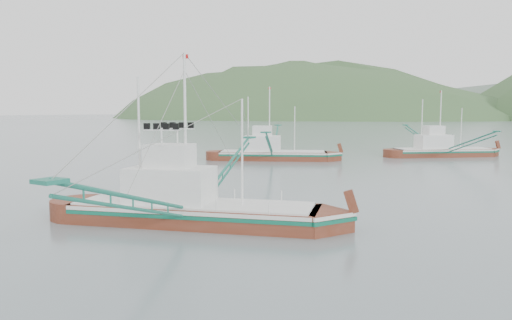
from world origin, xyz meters
The scene contains 5 objects.
ground centered at (0.00, 0.00, 0.00)m, with size 1200.00×1200.00×0.00m, color slate.
main_boat centered at (0.39, -2.06, 2.18)m, with size 15.63×26.61×11.10m.
bg_boat_left centered at (-14.74, 34.17, 2.24)m, with size 15.92×25.25×10.86m.
bg_boat_far centered at (4.12, 52.05, 2.26)m, with size 20.39×22.64×10.54m.
headland_left centered at (-180.00, 360.00, 0.00)m, with size 448.00×308.00×210.00m, color #36592D.
Camera 1 is at (19.40, -25.44, 6.91)m, focal length 35.00 mm.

